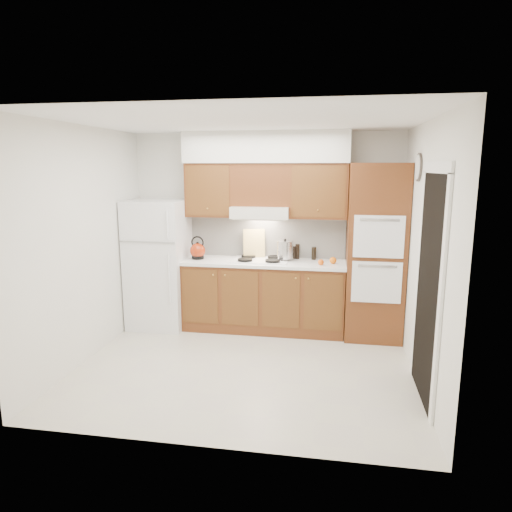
{
  "coord_description": "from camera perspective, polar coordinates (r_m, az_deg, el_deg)",
  "views": [
    {
      "loc": [
        0.9,
        -4.6,
        2.16
      ],
      "look_at": [
        0.05,
        0.45,
        1.15
      ],
      "focal_mm": 32.0,
      "sensor_mm": 36.0,
      "label": 1
    }
  ],
  "objects": [
    {
      "name": "cutting_board",
      "position": [
        6.15,
        -0.24,
        1.61
      ],
      "size": [
        0.3,
        0.16,
        0.38
      ],
      "primitive_type": "cube",
      "rotation": [
        -0.21,
        0.0,
        0.24
      ],
      "color": "tan",
      "rests_on": "countertop"
    },
    {
      "name": "upper_cab_left",
      "position": [
        6.16,
        -5.69,
        8.21
      ],
      "size": [
        0.63,
        0.33,
        0.7
      ],
      "primitive_type": "cube",
      "color": "brown",
      "rests_on": "wall_back"
    },
    {
      "name": "floor",
      "position": [
        5.16,
        -1.38,
        -13.59
      ],
      "size": [
        3.6,
        3.6,
        0.0
      ],
      "primitive_type": "plane",
      "color": "beige",
      "rests_on": "ground"
    },
    {
      "name": "base_cabinets",
      "position": [
        6.11,
        0.97,
        -5.1
      ],
      "size": [
        2.11,
        0.6,
        0.9
      ],
      "primitive_type": "cube",
      "color": "brown",
      "rests_on": "floor"
    },
    {
      "name": "orange_far",
      "position": [
        5.88,
        9.61,
        -0.55
      ],
      "size": [
        0.1,
        0.1,
        0.09
      ],
      "primitive_type": "sphere",
      "rotation": [
        0.0,
        0.0,
        0.12
      ],
      "color": "orange",
      "rests_on": "countertop"
    },
    {
      "name": "upper_cab_over_hood",
      "position": [
        6.01,
        0.74,
        8.91
      ],
      "size": [
        0.75,
        0.33,
        0.55
      ],
      "primitive_type": "cube",
      "color": "brown",
      "rests_on": "range_hood"
    },
    {
      "name": "wall_clock",
      "position": [
        5.23,
        19.67,
        10.41
      ],
      "size": [
        0.02,
        0.3,
        0.3
      ],
      "primitive_type": "cylinder",
      "rotation": [
        0.0,
        1.57,
        0.0
      ],
      "color": "#3F3833",
      "rests_on": "wall_right"
    },
    {
      "name": "range_hood",
      "position": [
        5.98,
        0.64,
        5.53
      ],
      "size": [
        0.75,
        0.45,
        0.15
      ],
      "primitive_type": "cube",
      "color": "silver",
      "rests_on": "wall_back"
    },
    {
      "name": "upper_cab_right",
      "position": [
        5.95,
        7.87,
        8.06
      ],
      "size": [
        0.73,
        0.33,
        0.7
      ],
      "primitive_type": "cube",
      "color": "brown",
      "rests_on": "wall_back"
    },
    {
      "name": "condiment_a",
      "position": [
        6.13,
        5.2,
        0.58
      ],
      "size": [
        0.07,
        0.07,
        0.2
      ],
      "primitive_type": "cylinder",
      "rotation": [
        0.0,
        0.0,
        -0.3
      ],
      "color": "black",
      "rests_on": "countertop"
    },
    {
      "name": "doorway",
      "position": [
        4.48,
        20.74,
        -3.92
      ],
      "size": [
        0.02,
        0.9,
        2.1
      ],
      "primitive_type": "cube",
      "color": "black",
      "rests_on": "floor"
    },
    {
      "name": "wall_back",
      "position": [
        6.23,
        1.18,
        3.21
      ],
      "size": [
        3.6,
        0.02,
        2.6
      ],
      "primitive_type": "cube",
      "color": "white",
      "rests_on": "floor"
    },
    {
      "name": "ceiling",
      "position": [
        4.71,
        -1.54,
        16.51
      ],
      "size": [
        3.6,
        3.6,
        0.0
      ],
      "primitive_type": "plane",
      "color": "white",
      "rests_on": "wall_back"
    },
    {
      "name": "backsplash",
      "position": [
        6.22,
        1.39,
        2.45
      ],
      "size": [
        2.11,
        0.03,
        0.56
      ],
      "primitive_type": "cube",
      "color": "white",
      "rests_on": "countertop"
    },
    {
      "name": "wall_right",
      "position": [
        4.77,
        20.3,
        0.06
      ],
      "size": [
        0.02,
        3.0,
        2.6
      ],
      "primitive_type": "cube",
      "color": "white",
      "rests_on": "floor"
    },
    {
      "name": "condiment_c",
      "position": [
        6.11,
        7.24,
        0.35
      ],
      "size": [
        0.08,
        0.08,
        0.17
      ],
      "primitive_type": "cylinder",
      "rotation": [
        0.0,
        0.0,
        0.4
      ],
      "color": "black",
      "rests_on": "countertop"
    },
    {
      "name": "stock_pot",
      "position": [
        6.0,
        3.64,
        0.77
      ],
      "size": [
        0.27,
        0.27,
        0.22
      ],
      "primitive_type": "cylinder",
      "rotation": [
        0.0,
        0.0,
        0.29
      ],
      "color": "silver",
      "rests_on": "cooktop"
    },
    {
      "name": "cooktop",
      "position": [
        6.01,
        0.53,
        -0.51
      ],
      "size": [
        0.74,
        0.5,
        0.01
      ],
      "primitive_type": "cube",
      "color": "white",
      "rests_on": "countertop"
    },
    {
      "name": "orange_near",
      "position": [
        5.78,
        8.12,
        -0.78
      ],
      "size": [
        0.08,
        0.08,
        0.07
      ],
      "primitive_type": "sphere",
      "rotation": [
        0.0,
        0.0,
        0.14
      ],
      "color": "orange",
      "rests_on": "countertop"
    },
    {
      "name": "fridge",
      "position": [
        6.32,
        -12.03,
        -0.97
      ],
      "size": [
        0.75,
        0.72,
        1.72
      ],
      "primitive_type": "cube",
      "color": "white",
      "rests_on": "floor"
    },
    {
      "name": "kettle",
      "position": [
        6.14,
        -7.3,
        0.66
      ],
      "size": [
        0.23,
        0.23,
        0.2
      ],
      "primitive_type": "sphere",
      "rotation": [
        0.0,
        0.0,
        0.16
      ],
      "color": "#96250A",
      "rests_on": "countertop"
    },
    {
      "name": "soffit",
      "position": [
        5.99,
        1.21,
        13.44
      ],
      "size": [
        2.13,
        0.36,
        0.4
      ],
      "primitive_type": "cube",
      "color": "silver",
      "rests_on": "wall_back"
    },
    {
      "name": "oven_cabinet",
      "position": [
        5.9,
        14.68,
        0.43
      ],
      "size": [
        0.7,
        0.65,
        2.2
      ],
      "primitive_type": "cube",
      "color": "brown",
      "rests_on": "floor"
    },
    {
      "name": "wall_left",
      "position": [
        5.4,
        -20.55,
        1.28
      ],
      "size": [
        0.02,
        3.0,
        2.6
      ],
      "primitive_type": "cube",
      "color": "white",
      "rests_on": "floor"
    },
    {
      "name": "countertop",
      "position": [
        5.99,
        0.97,
        -0.81
      ],
      "size": [
        2.13,
        0.62,
        0.04
      ],
      "primitive_type": "cube",
      "color": "white",
      "rests_on": "base_cabinets"
    },
    {
      "name": "condiment_b",
      "position": [
        6.14,
        4.78,
        0.44
      ],
      "size": [
        0.06,
        0.06,
        0.17
      ],
      "primitive_type": "cylinder",
      "rotation": [
        0.0,
        0.0,
        -0.22
      ],
      "color": "black",
      "rests_on": "countertop"
    }
  ]
}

